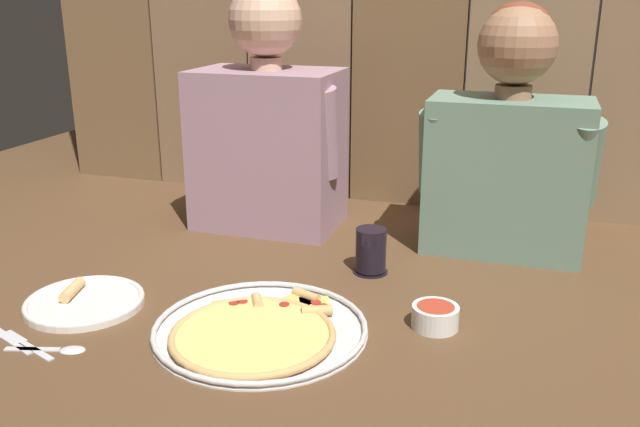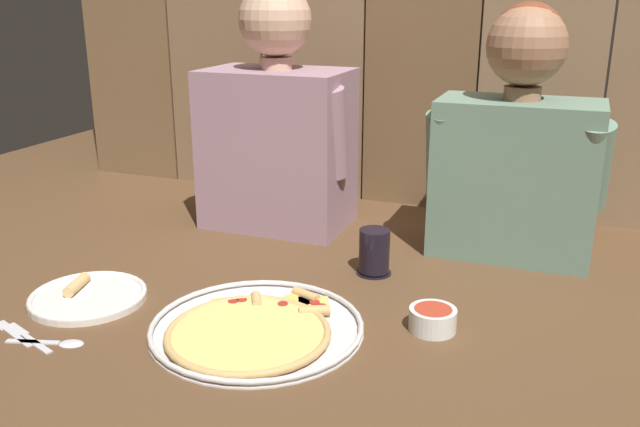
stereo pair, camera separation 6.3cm
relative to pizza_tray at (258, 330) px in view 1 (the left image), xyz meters
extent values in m
plane|color=brown|center=(0.08, 0.07, -0.01)|extent=(3.20, 3.20, 0.00)
cylinder|color=silver|center=(0.00, 0.01, -0.01)|extent=(0.39, 0.39, 0.01)
torus|color=silver|center=(0.00, 0.01, 0.00)|extent=(0.39, 0.39, 0.01)
cylinder|color=#B23823|center=(0.00, -0.02, 0.00)|extent=(0.28, 0.28, 0.00)
cylinder|color=#F4D170|center=(0.00, -0.02, 0.00)|extent=(0.27, 0.27, 0.01)
torus|color=tan|center=(0.00, -0.02, 0.00)|extent=(0.29, 0.29, 0.01)
cube|color=#EABC56|center=(0.02, 0.11, 0.00)|extent=(0.09, 0.11, 0.01)
cylinder|color=tan|center=(0.04, 0.15, 0.01)|extent=(0.06, 0.04, 0.02)
cylinder|color=#A3281E|center=(0.01, 0.10, 0.01)|extent=(0.02, 0.02, 0.00)
cube|color=#EFC660|center=(0.07, 0.12, 0.00)|extent=(0.08, 0.08, 0.01)
cylinder|color=tan|center=(0.08, 0.09, 0.01)|extent=(0.06, 0.04, 0.02)
cylinder|color=#A3281E|center=(0.08, 0.11, 0.01)|extent=(0.02, 0.02, 0.00)
cylinder|color=#A3281E|center=(0.07, 0.13, 0.01)|extent=(0.02, 0.02, 0.00)
cube|color=#EABC56|center=(-0.08, 0.07, 0.00)|extent=(0.10, 0.08, 0.01)
cylinder|color=tan|center=(-0.04, 0.09, 0.01)|extent=(0.04, 0.05, 0.02)
cylinder|color=#A3281E|center=(-0.07, 0.09, 0.01)|extent=(0.02, 0.02, 0.00)
cylinder|color=#A3281E|center=(-0.08, 0.07, 0.01)|extent=(0.02, 0.02, 0.00)
cylinder|color=white|center=(-0.37, 0.00, 0.00)|extent=(0.23, 0.23, 0.01)
torus|color=white|center=(-0.37, 0.00, 0.00)|extent=(0.23, 0.23, 0.01)
cylinder|color=tan|center=(-0.40, 0.02, 0.01)|extent=(0.04, 0.08, 0.02)
cylinder|color=black|center=(0.12, 0.34, -0.01)|extent=(0.08, 0.08, 0.01)
cylinder|color=black|center=(0.12, 0.34, 0.04)|extent=(0.07, 0.07, 0.09)
cylinder|color=white|center=(0.29, 0.13, 0.01)|extent=(0.09, 0.09, 0.04)
cylinder|color=#B23823|center=(0.29, 0.13, 0.02)|extent=(0.07, 0.07, 0.02)
cube|color=silver|center=(-0.38, -0.16, -0.01)|extent=(0.09, 0.05, 0.01)
cube|color=silver|center=(-0.34, -0.17, -0.01)|extent=(0.09, 0.05, 0.01)
cube|color=silver|center=(-0.41, -0.14, -0.01)|extent=(0.06, 0.04, 0.00)
cube|color=silver|center=(-0.35, -0.17, -0.01)|extent=(0.09, 0.04, 0.01)
ellipsoid|color=silver|center=(-0.28, -0.15, -0.01)|extent=(0.05, 0.04, 0.01)
cube|color=gray|center=(-0.21, 0.57, 0.19)|extent=(0.36, 0.24, 0.40)
cylinder|color=#DBAD8E|center=(-0.21, 0.57, 0.41)|extent=(0.08, 0.08, 0.03)
sphere|color=#DBAD8E|center=(-0.21, 0.57, 0.51)|extent=(0.18, 0.18, 0.18)
sphere|color=brown|center=(-0.21, 0.59, 0.52)|extent=(0.16, 0.16, 0.16)
cylinder|color=gray|center=(-0.37, 0.53, 0.25)|extent=(0.08, 0.13, 0.23)
cylinder|color=gray|center=(-0.05, 0.53, 0.25)|extent=(0.08, 0.11, 0.23)
cube|color=slate|center=(0.38, 0.57, 0.17)|extent=(0.36, 0.20, 0.36)
cylinder|color=#9E7051|center=(0.38, 0.57, 0.36)|extent=(0.08, 0.08, 0.03)
sphere|color=#9E7051|center=(0.38, 0.57, 0.46)|extent=(0.17, 0.17, 0.17)
sphere|color=brown|center=(0.38, 0.59, 0.48)|extent=(0.16, 0.16, 0.16)
cylinder|color=slate|center=(0.22, 0.53, 0.22)|extent=(0.08, 0.12, 0.21)
cylinder|color=slate|center=(0.54, 0.53, 0.22)|extent=(0.08, 0.13, 0.21)
camera|label=1|loc=(0.44, -0.99, 0.57)|focal=38.08mm
camera|label=2|loc=(0.50, -0.97, 0.57)|focal=38.08mm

